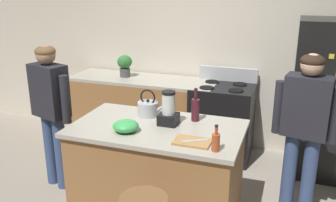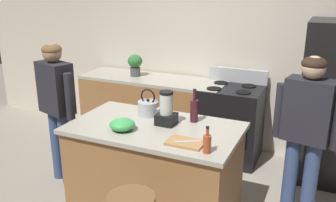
% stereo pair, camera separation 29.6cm
% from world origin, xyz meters
% --- Properties ---
extents(back_wall, '(8.00, 0.10, 2.70)m').
position_xyz_m(back_wall, '(0.00, 1.95, 1.35)').
color(back_wall, beige).
rests_on(back_wall, ground_plane).
extents(kitchen_island, '(1.55, 0.90, 0.95)m').
position_xyz_m(kitchen_island, '(0.00, 0.00, 0.48)').
color(kitchen_island, '#9E6B3D').
rests_on(kitchen_island, ground_plane).
extents(back_counter_run, '(2.00, 0.64, 0.95)m').
position_xyz_m(back_counter_run, '(-0.80, 1.55, 0.47)').
color(back_counter_run, '#9E6B3D').
rests_on(back_counter_run, ground_plane).
extents(refrigerator, '(0.90, 0.73, 1.81)m').
position_xyz_m(refrigerator, '(1.58, 1.50, 0.91)').
color(refrigerator, black).
rests_on(refrigerator, ground_plane).
extents(stove_range, '(0.76, 0.65, 1.13)m').
position_xyz_m(stove_range, '(0.31, 1.52, 0.49)').
color(stove_range, black).
rests_on(stove_range, ground_plane).
extents(person_by_island_left, '(0.59, 0.33, 1.59)m').
position_xyz_m(person_by_island_left, '(-1.28, 0.19, 0.96)').
color(person_by_island_left, '#384C7A').
rests_on(person_by_island_left, ground_plane).
extents(person_by_sink_right, '(0.60, 0.29, 1.61)m').
position_xyz_m(person_by_sink_right, '(1.26, 0.46, 0.98)').
color(person_by_sink_right, '#384C7A').
rests_on(person_by_sink_right, ground_plane).
extents(potted_plant, '(0.20, 0.20, 0.30)m').
position_xyz_m(potted_plant, '(-1.06, 1.55, 1.12)').
color(potted_plant, '#4C4C51').
rests_on(potted_plant, back_counter_run).
extents(blender_appliance, '(0.17, 0.17, 0.31)m').
position_xyz_m(blender_appliance, '(0.08, 0.09, 1.08)').
color(blender_appliance, black).
rests_on(blender_appliance, kitchen_island).
extents(bottle_cooking_sauce, '(0.06, 0.06, 0.22)m').
position_xyz_m(bottle_cooking_sauce, '(0.61, -0.32, 1.03)').
color(bottle_cooking_sauce, '#B24C26').
rests_on(bottle_cooking_sauce, kitchen_island).
extents(bottle_wine, '(0.08, 0.08, 0.32)m').
position_xyz_m(bottle_wine, '(0.29, 0.26, 1.06)').
color(bottle_wine, '#471923').
rests_on(bottle_wine, kitchen_island).
extents(mixing_bowl, '(0.23, 0.23, 0.10)m').
position_xyz_m(mixing_bowl, '(-0.22, -0.20, 1.00)').
color(mixing_bowl, '#3FB259').
rests_on(mixing_bowl, kitchen_island).
extents(tea_kettle, '(0.28, 0.20, 0.27)m').
position_xyz_m(tea_kettle, '(-0.18, 0.23, 1.03)').
color(tea_kettle, '#B7BABF').
rests_on(tea_kettle, kitchen_island).
extents(cutting_board, '(0.30, 0.20, 0.02)m').
position_xyz_m(cutting_board, '(0.40, -0.24, 0.96)').
color(cutting_board, '#B7844C').
rests_on(cutting_board, kitchen_island).
extents(chef_knife, '(0.21, 0.14, 0.01)m').
position_xyz_m(chef_knife, '(0.42, -0.24, 0.97)').
color(chef_knife, '#B7BABF').
rests_on(chef_knife, cutting_board).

